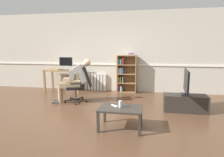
{
  "coord_description": "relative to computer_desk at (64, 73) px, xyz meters",
  "views": [
    {
      "loc": [
        1.1,
        -4.07,
        1.46
      ],
      "look_at": [
        0.15,
        0.85,
        0.7
      ],
      "focal_mm": 31.5,
      "sensor_mm": 36.0,
      "label": 1
    }
  ],
  "objects": [
    {
      "name": "ground_plane",
      "position": [
        1.77,
        -2.15,
        -0.65
      ],
      "size": [
        18.0,
        18.0,
        0.0
      ],
      "primitive_type": "plane",
      "color": "brown"
    },
    {
      "name": "back_wall",
      "position": [
        1.77,
        0.5,
        0.7
      ],
      "size": [
        12.0,
        0.13,
        2.7
      ],
      "color": "beige",
      "rests_on": "ground_plane"
    },
    {
      "name": "computer_desk",
      "position": [
        0.0,
        0.0,
        0.0
      ],
      "size": [
        1.26,
        0.63,
        0.76
      ],
      "color": "#9E7547",
      "rests_on": "ground_plane"
    },
    {
      "name": "imac_monitor",
      "position": [
        0.04,
        0.08,
        0.36
      ],
      "size": [
        0.5,
        0.14,
        0.43
      ],
      "color": "silver",
      "rests_on": "computer_desk"
    },
    {
      "name": "keyboard",
      "position": [
        0.05,
        -0.14,
        0.12
      ],
      "size": [
        0.37,
        0.12,
        0.02
      ],
      "primitive_type": "cube",
      "color": "black",
      "rests_on": "computer_desk"
    },
    {
      "name": "computer_mouse",
      "position": [
        0.28,
        -0.12,
        0.12
      ],
      "size": [
        0.06,
        0.1,
        0.03
      ],
      "primitive_type": "cube",
      "color": "white",
      "rests_on": "computer_desk"
    },
    {
      "name": "bookshelf",
      "position": [
        2.08,
        0.29,
        -0.01
      ],
      "size": [
        0.64,
        0.29,
        1.32
      ],
      "color": "olive",
      "rests_on": "ground_plane"
    },
    {
      "name": "radiator",
      "position": [
        0.93,
        0.39,
        -0.35
      ],
      "size": [
        0.89,
        0.08,
        0.59
      ],
      "color": "white",
      "rests_on": "ground_plane"
    },
    {
      "name": "office_chair",
      "position": [
        1.02,
        -1.16,
        -0.12
      ],
      "size": [
        0.78,
        0.66,
        0.98
      ],
      "rotation": [
        0.0,
        0.0,
        -1.26
      ],
      "color": "black",
      "rests_on": "ground_plane"
    },
    {
      "name": "person_seated",
      "position": [
        0.87,
        -1.21,
        -0.0
      ],
      "size": [
        1.05,
        0.6,
        1.19
      ],
      "rotation": [
        0.0,
        0.0,
        -1.26
      ],
      "color": "tan",
      "rests_on": "ground_plane"
    },
    {
      "name": "tv_stand",
      "position": [
        3.71,
        -1.5,
        -0.45
      ],
      "size": [
        0.98,
        0.43,
        0.39
      ],
      "color": "#2D2823",
      "rests_on": "ground_plane"
    },
    {
      "name": "tv_screen",
      "position": [
        3.71,
        -1.5,
        0.05
      ],
      "size": [
        0.23,
        0.92,
        0.59
      ],
      "rotation": [
        0.0,
        0.0,
        1.49
      ],
      "color": "black",
      "rests_on": "tv_stand"
    },
    {
      "name": "coffee_table",
      "position": [
        2.37,
        -2.79,
        -0.3
      ],
      "size": [
        0.78,
        0.58,
        0.4
      ],
      "color": "#332D28",
      "rests_on": "ground_plane"
    },
    {
      "name": "drinking_glass",
      "position": [
        2.36,
        -2.79,
        -0.19
      ],
      "size": [
        0.07,
        0.07,
        0.12
      ],
      "primitive_type": "cylinder",
      "color": "silver",
      "rests_on": "coffee_table"
    },
    {
      "name": "spare_remote",
      "position": [
        2.24,
        -2.73,
        -0.24
      ],
      "size": [
        0.14,
        0.12,
        0.02
      ],
      "primitive_type": "cube",
      "rotation": [
        0.0,
        0.0,
        0.88
      ],
      "color": "white",
      "rests_on": "coffee_table"
    }
  ]
}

